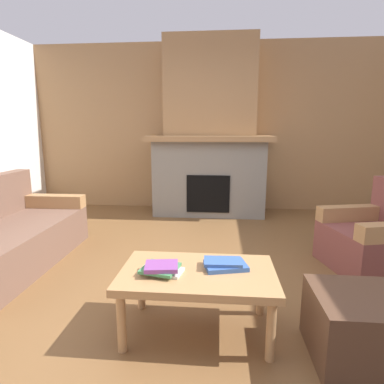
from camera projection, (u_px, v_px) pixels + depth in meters
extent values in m
plane|color=brown|center=(197.00, 293.00, 2.62)|extent=(9.00, 9.00, 0.00)
cube|color=#997047|center=(210.00, 128.00, 5.29)|extent=(6.00, 0.12, 2.70)
cube|color=gray|center=(209.00, 177.00, 5.04)|extent=(1.70, 0.70, 1.15)
cube|color=black|center=(208.00, 194.00, 4.76)|extent=(0.64, 0.08, 0.56)
cube|color=#997047|center=(209.00, 138.00, 4.87)|extent=(1.90, 0.82, 0.08)
cube|color=#997047|center=(210.00, 87.00, 4.87)|extent=(1.40, 0.50, 1.47)
cube|color=brown|center=(8.00, 247.00, 3.08)|extent=(0.86, 1.81, 0.40)
cube|color=#A87A4C|center=(49.00, 201.00, 3.83)|extent=(0.84, 0.17, 0.15)
cube|color=brown|center=(371.00, 249.00, 3.04)|extent=(0.92, 0.92, 0.40)
cube|color=#A87A4C|center=(353.00, 213.00, 3.29)|extent=(0.77, 0.31, 0.15)
cube|color=#A87A4C|center=(198.00, 274.00, 2.05)|extent=(1.00, 0.60, 0.05)
cylinder|color=#A87A4C|center=(121.00, 323.00, 1.90)|extent=(0.06, 0.06, 0.38)
cylinder|color=#A87A4C|center=(271.00, 331.00, 1.82)|extent=(0.06, 0.06, 0.38)
cylinder|color=#A87A4C|center=(141.00, 284.00, 2.37)|extent=(0.06, 0.06, 0.38)
cylinder|color=#A87A4C|center=(261.00, 290.00, 2.29)|extent=(0.06, 0.06, 0.38)
cube|color=#4C3323|center=(358.00, 328.00, 1.84)|extent=(0.52, 0.52, 0.40)
cube|color=beige|center=(161.00, 271.00, 2.03)|extent=(0.30, 0.20, 0.02)
cube|color=#3D7F4C|center=(160.00, 268.00, 2.02)|extent=(0.26, 0.25, 0.02)
cube|color=#7A3D84|center=(161.00, 266.00, 1.99)|extent=(0.23, 0.19, 0.03)
cube|color=#335699|center=(226.00, 266.00, 2.09)|extent=(0.30, 0.24, 0.03)
cube|color=#335699|center=(223.00, 262.00, 2.09)|extent=(0.25, 0.16, 0.02)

